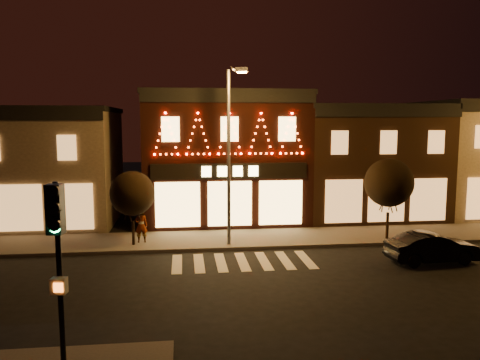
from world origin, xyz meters
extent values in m
plane|color=black|center=(0.00, 0.00, 0.00)|extent=(120.00, 120.00, 0.00)
cube|color=#47423D|center=(2.00, 8.00, 0.07)|extent=(44.00, 4.00, 0.15)
cube|color=#6B5E4C|center=(-13.00, 14.00, 3.50)|extent=(12.00, 8.00, 7.00)
cube|color=black|center=(-13.00, 14.00, 7.15)|extent=(12.20, 8.20, 0.30)
cube|color=black|center=(0.00, 14.00, 4.00)|extent=(10.00, 8.00, 8.00)
cube|color=black|center=(0.00, 14.00, 8.15)|extent=(10.20, 8.20, 0.30)
cube|color=black|center=(0.00, 9.95, 7.75)|extent=(10.00, 0.25, 0.50)
cube|color=black|center=(0.00, 9.90, 3.60)|extent=(9.00, 0.15, 0.90)
cube|color=#FFD87F|center=(0.00, 9.80, 3.60)|extent=(3.40, 0.08, 0.60)
cube|color=#382113|center=(9.50, 14.00, 3.60)|extent=(9.00, 8.00, 7.20)
cube|color=black|center=(9.50, 14.00, 7.35)|extent=(9.20, 8.20, 0.30)
cube|color=black|center=(9.50, 9.95, 6.95)|extent=(9.00, 0.25, 0.50)
cylinder|color=black|center=(-5.53, -6.16, 2.62)|extent=(0.13, 0.13, 4.94)
cube|color=black|center=(-5.50, -6.39, 4.50)|extent=(0.39, 0.37, 1.13)
cylinder|color=#19FF72|center=(-5.47, -6.56, 4.12)|extent=(0.24, 0.10, 0.24)
cube|color=beige|center=(-5.50, -6.37, 2.73)|extent=(0.37, 0.28, 0.36)
cylinder|color=#59595E|center=(-0.37, 6.68, 4.56)|extent=(0.18, 0.18, 8.82)
cylinder|color=#59595E|center=(-0.14, 5.83, 8.86)|extent=(0.56, 1.73, 0.11)
cube|color=#59595E|center=(0.08, 4.98, 8.81)|extent=(0.61, 0.44, 0.20)
cube|color=orange|center=(0.08, 4.98, 8.68)|extent=(0.46, 0.32, 0.06)
cylinder|color=black|center=(-5.24, 7.16, 0.77)|extent=(0.14, 0.14, 1.24)
sphere|color=black|center=(-5.24, 7.16, 2.81)|extent=(2.27, 2.27, 2.27)
cylinder|color=black|center=(8.24, 6.89, 0.86)|extent=(0.15, 0.15, 1.42)
sphere|color=black|center=(8.24, 6.89, 3.19)|extent=(2.59, 2.59, 2.59)
imported|color=black|center=(8.64, 2.89, 0.69)|extent=(4.28, 1.72, 1.38)
imported|color=gray|center=(-4.88, 7.60, 1.04)|extent=(0.70, 0.50, 1.77)
camera|label=1|loc=(-2.65, -17.27, 6.44)|focal=35.79mm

